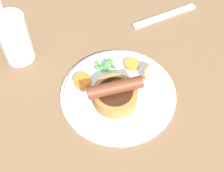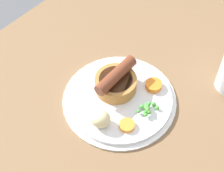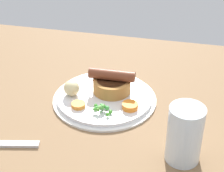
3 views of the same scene
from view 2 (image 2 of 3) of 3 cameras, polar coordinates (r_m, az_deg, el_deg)
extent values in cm
cube|color=brown|center=(82.10, 5.01, -2.50)|extent=(110.00, 80.00, 3.00)
cylinder|color=silver|center=(80.01, 1.15, -2.16)|extent=(24.29, 24.29, 0.50)
cylinder|color=silver|center=(79.64, 1.15, -1.98)|extent=(22.35, 22.35, 1.40)
cylinder|color=#AD7538|center=(79.18, 0.58, 0.37)|extent=(8.91, 8.91, 3.17)
cylinder|color=#472614|center=(78.05, 0.58, 1.01)|extent=(7.13, 7.13, 0.30)
cylinder|color=brown|center=(76.94, 0.59, 1.66)|extent=(10.86, 2.76, 2.53)
sphere|color=green|center=(76.69, 5.20, -3.02)|extent=(0.98, 0.98, 0.98)
sphere|color=#58A23C|center=(75.99, 5.42, -3.67)|extent=(0.83, 0.83, 0.83)
sphere|color=green|center=(75.75, 5.19, -4.37)|extent=(0.81, 0.81, 0.81)
sphere|color=#57972C|center=(76.03, 5.46, -3.70)|extent=(0.74, 0.74, 0.74)
sphere|color=#58972C|center=(76.44, 5.27, -3.22)|extent=(0.84, 0.84, 0.84)
sphere|color=#559B42|center=(76.11, 5.46, -3.46)|extent=(0.81, 0.81, 0.81)
sphere|color=#429238|center=(77.08, 5.15, -2.91)|extent=(0.74, 0.74, 0.74)
sphere|color=#4B932F|center=(75.93, 5.64, -4.02)|extent=(0.82, 0.82, 0.82)
sphere|color=green|center=(76.29, 4.07, -3.86)|extent=(0.80, 0.80, 0.80)
sphere|color=green|center=(75.87, 5.11, -4.00)|extent=(0.83, 0.83, 0.83)
sphere|color=green|center=(76.80, 4.59, -3.13)|extent=(0.81, 0.81, 0.81)
sphere|color=green|center=(77.36, 6.93, -3.33)|extent=(0.83, 0.83, 0.83)
sphere|color=#50A843|center=(76.39, 5.58, -3.36)|extent=(0.72, 0.72, 0.72)
sphere|color=#4FA132|center=(76.48, 5.08, -3.28)|extent=(0.71, 0.71, 0.71)
sphere|color=#50A540|center=(76.06, 5.31, -3.50)|extent=(0.80, 0.80, 0.80)
sphere|color=green|center=(76.45, 5.38, -3.16)|extent=(0.99, 0.99, 0.99)
sphere|color=green|center=(77.30, 5.62, -2.73)|extent=(0.96, 0.96, 0.96)
sphere|color=#4C9E38|center=(77.97, 6.38, -2.74)|extent=(0.90, 0.90, 0.90)
ellipsoid|color=beige|center=(73.91, -1.75, -5.07)|extent=(5.27, 5.35, 3.61)
cylinder|color=orange|center=(74.76, 2.29, -6.01)|extent=(3.63, 3.63, 0.94)
cylinder|color=orange|center=(80.48, 6.58, -0.04)|extent=(5.06, 5.06, 1.25)
camera|label=1|loc=(0.80, -18.59, 42.87)|focal=50.00mm
camera|label=3|loc=(0.70, 72.79, 0.68)|focal=60.00mm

